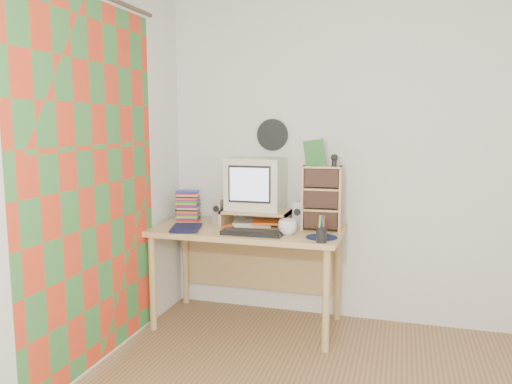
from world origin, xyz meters
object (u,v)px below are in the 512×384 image
Objects in this scene: desk at (250,243)px; mug at (288,227)px; dvd_stack at (188,205)px; cd_rack at (322,198)px; diary at (172,226)px; keyboard at (252,233)px; crt_monitor at (255,183)px.

mug reaches higher than desk.
cd_rack reaches higher than dvd_stack.
desk is at bearing 12.94° from diary.
desk is at bearing 109.85° from keyboard.
cd_rack is at bearing -7.61° from crt_monitor.
diary is (0.03, -0.36, -0.09)m from dvd_stack.
cd_rack reaches higher than keyboard.
diary is at bearing -175.34° from mug.
dvd_stack is at bearing 161.59° from mug.
keyboard is 3.23× the size of mug.
mug is at bearing -43.58° from crt_monitor.
cd_rack is at bearing -13.69° from dvd_stack.
mug is 0.53× the size of diary.
crt_monitor is 1.72× the size of dvd_stack.
dvd_stack is at bearing 171.12° from desk.
diary is at bearing -151.29° from desk.
crt_monitor is 0.48m from keyboard.
mug is (0.32, -0.30, -0.26)m from crt_monitor.
keyboard is 0.74m from dvd_stack.
crt_monitor is 1.65× the size of diary.
dvd_stack is (-0.54, 0.08, 0.25)m from desk.
mug is at bearing -31.47° from desk.
desk is at bearing -104.20° from crt_monitor.
desk is 3.40× the size of crt_monitor.
cd_rack is (0.44, 0.30, 0.22)m from keyboard.
cd_rack is 3.53× the size of mug.
crt_monitor reaches higher than dvd_stack.
keyboard is 1.71× the size of diary.
crt_monitor is 0.88× the size of cd_rack.
desk is 3.27× the size of keyboard.
mug is at bearing -28.99° from dvd_stack.
desk is 0.60m from diary.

